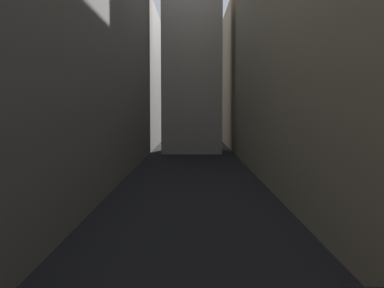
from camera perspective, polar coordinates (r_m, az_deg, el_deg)
ground_plane at (r=41.57m, az=0.12°, el=-3.76°), size 264.00×264.00×0.00m
building_block_left at (r=45.02m, az=-15.03°, el=10.29°), size 12.17×108.00×21.30m
building_block_right at (r=44.87m, az=14.53°, el=10.56°), size 10.95×108.00×21.69m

